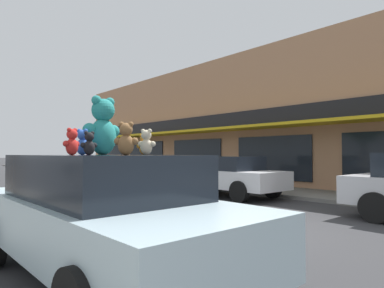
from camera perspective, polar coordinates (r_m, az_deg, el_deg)
ground_plane at (r=7.46m, az=9.06°, el=-13.96°), size 260.00×260.00×0.00m
sidewalk_far at (r=12.78m, az=27.51°, el=-8.29°), size 2.74×90.00×0.13m
storefront_row at (r=23.22m, az=17.41°, el=2.90°), size 14.61×31.81×6.77m
plush_art_car at (r=4.64m, az=-14.81°, el=-10.93°), size 2.11×4.70×1.58m
teddy_bear_giant at (r=4.88m, az=-14.65°, el=2.80°), size 0.61×0.40×0.81m
teddy_bear_green at (r=5.75m, az=-15.04°, el=-0.18°), size 0.24×0.16×0.32m
teddy_bear_red at (r=4.09m, az=-19.39°, el=0.31°), size 0.23×0.17×0.31m
teddy_bear_white at (r=5.36m, az=-14.24°, el=-0.44°), size 0.19×0.14×0.25m
teddy_bear_purple at (r=5.37m, az=-16.99°, el=-0.16°), size 0.23×0.15×0.31m
teddy_bear_black at (r=4.42m, az=-16.76°, el=0.07°), size 0.22×0.13×0.30m
teddy_bear_cream at (r=4.76m, az=-7.61°, el=0.27°), size 0.22×0.27×0.36m
teddy_bear_orange at (r=4.95m, az=-7.98°, el=-0.13°), size 0.23×0.17×0.30m
teddy_bear_blue at (r=4.61m, az=-17.79°, el=0.26°), size 0.21×0.25×0.34m
teddy_bear_brown at (r=3.82m, az=-10.94°, el=0.81°), size 0.26×0.24×0.37m
parked_car_far_center at (r=12.84m, az=5.74°, el=-5.13°), size 2.00×4.55×1.49m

